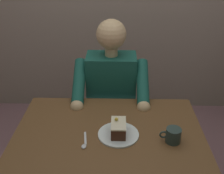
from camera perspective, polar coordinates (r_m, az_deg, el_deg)
The scene contains 7 objects.
dining_table at distance 1.63m, azimuth -0.68°, elevation -11.95°, with size 1.08×0.80×0.71m.
chair at distance 2.26m, azimuth -0.08°, elevation -3.51°, with size 0.42×0.42×0.89m.
seated_person at distance 2.04m, azimuth -0.20°, elevation -2.64°, with size 0.53×0.58×1.21m.
dessert_plate at distance 1.57m, azimuth 1.33°, elevation -9.79°, with size 0.23×0.23×0.01m, color white.
cake_slice at distance 1.55m, azimuth 1.35°, elevation -8.53°, with size 0.08×0.13×0.09m.
coffee_cup at distance 1.54m, azimuth 12.54°, elevation -9.70°, with size 0.12×0.08×0.08m.
dessert_spoon at distance 1.53m, azimuth -5.72°, elevation -11.39°, with size 0.03×0.14×0.01m.
Camera 1 is at (-0.05, 1.25, 1.68)m, focal length 44.09 mm.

